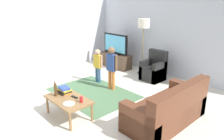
{
  "coord_description": "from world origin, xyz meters",
  "views": [
    {
      "loc": [
        3.72,
        -2.83,
        2.3
      ],
      "look_at": [
        0.0,
        0.6,
        0.65
      ],
      "focal_mm": 33.99,
      "sensor_mm": 36.0,
      "label": 1
    }
  ],
  "objects_px": {
    "bottle": "(55,90)",
    "tv_remote": "(75,97)",
    "plate": "(69,104)",
    "child_near_tv": "(98,63)",
    "coffee_table": "(68,101)",
    "floor_lamp": "(144,26)",
    "couch": "(169,111)",
    "soda_can": "(81,99)",
    "tv": "(115,44)",
    "armchair": "(154,70)",
    "tv_stand": "(116,61)",
    "child_center": "(112,64)",
    "book_stack": "(64,90)"
  },
  "relations": [
    {
      "from": "book_stack",
      "to": "plate",
      "type": "relative_size",
      "value": 1.31
    },
    {
      "from": "bottle",
      "to": "tv_remote",
      "type": "distance_m",
      "value": 0.43
    },
    {
      "from": "tv",
      "to": "tv_stand",
      "type": "bearing_deg",
      "value": 90.0
    },
    {
      "from": "tv_stand",
      "to": "child_center",
      "type": "bearing_deg",
      "value": -46.88
    },
    {
      "from": "child_near_tv",
      "to": "child_center",
      "type": "height_order",
      "value": "child_center"
    },
    {
      "from": "tv",
      "to": "plate",
      "type": "bearing_deg",
      "value": -56.91
    },
    {
      "from": "book_stack",
      "to": "coffee_table",
      "type": "bearing_deg",
      "value": -16.99
    },
    {
      "from": "tv",
      "to": "plate",
      "type": "distance_m",
      "value": 3.88
    },
    {
      "from": "bottle",
      "to": "soda_can",
      "type": "distance_m",
      "value": 0.64
    },
    {
      "from": "couch",
      "to": "book_stack",
      "type": "relative_size",
      "value": 6.26
    },
    {
      "from": "tv_remote",
      "to": "soda_can",
      "type": "height_order",
      "value": "soda_can"
    },
    {
      "from": "couch",
      "to": "coffee_table",
      "type": "bearing_deg",
      "value": -140.12
    },
    {
      "from": "book_stack",
      "to": "plate",
      "type": "xyz_separation_m",
      "value": [
        0.52,
        -0.21,
        -0.06
      ]
    },
    {
      "from": "couch",
      "to": "child_near_tv",
      "type": "xyz_separation_m",
      "value": [
        -2.68,
        0.4,
        0.31
      ]
    },
    {
      "from": "soda_can",
      "to": "armchair",
      "type": "bearing_deg",
      "value": 99.09
    },
    {
      "from": "tv_stand",
      "to": "soda_can",
      "type": "relative_size",
      "value": 10.0
    },
    {
      "from": "floor_lamp",
      "to": "tv_remote",
      "type": "xyz_separation_m",
      "value": [
        0.84,
        -3.17,
        -1.11
      ]
    },
    {
      "from": "floor_lamp",
      "to": "tv_remote",
      "type": "relative_size",
      "value": 10.47
    },
    {
      "from": "tv",
      "to": "couch",
      "type": "height_order",
      "value": "tv"
    },
    {
      "from": "floor_lamp",
      "to": "plate",
      "type": "xyz_separation_m",
      "value": [
        1.01,
        -3.41,
        -1.12
      ]
    },
    {
      "from": "floor_lamp",
      "to": "plate",
      "type": "bearing_deg",
      "value": -73.49
    },
    {
      "from": "floor_lamp",
      "to": "child_near_tv",
      "type": "relative_size",
      "value": 1.79
    },
    {
      "from": "child_near_tv",
      "to": "coffee_table",
      "type": "bearing_deg",
      "value": -56.21
    },
    {
      "from": "child_near_tv",
      "to": "tv_remote",
      "type": "distance_m",
      "value": 1.97
    },
    {
      "from": "bottle",
      "to": "plate",
      "type": "height_order",
      "value": "bottle"
    },
    {
      "from": "child_center",
      "to": "coffee_table",
      "type": "xyz_separation_m",
      "value": [
        0.49,
        -1.65,
        -0.33
      ]
    },
    {
      "from": "book_stack",
      "to": "floor_lamp",
      "type": "bearing_deg",
      "value": 98.79
    },
    {
      "from": "floor_lamp",
      "to": "tv_remote",
      "type": "bearing_deg",
      "value": -75.16
    },
    {
      "from": "plate",
      "to": "book_stack",
      "type": "bearing_deg",
      "value": 157.81
    },
    {
      "from": "bottle",
      "to": "floor_lamp",
      "type": "bearing_deg",
      "value": 98.5
    },
    {
      "from": "couch",
      "to": "floor_lamp",
      "type": "xyz_separation_m",
      "value": [
        -2.34,
        2.0,
        1.25
      ]
    },
    {
      "from": "floor_lamp",
      "to": "soda_can",
      "type": "height_order",
      "value": "floor_lamp"
    },
    {
      "from": "child_center",
      "to": "soda_can",
      "type": "bearing_deg",
      "value": -62.27
    },
    {
      "from": "armchair",
      "to": "tv_remote",
      "type": "bearing_deg",
      "value": -85.98
    },
    {
      "from": "coffee_table",
      "to": "book_stack",
      "type": "bearing_deg",
      "value": 163.01
    },
    {
      "from": "couch",
      "to": "plate",
      "type": "bearing_deg",
      "value": -133.2
    },
    {
      "from": "tv_stand",
      "to": "book_stack",
      "type": "distance_m",
      "value": 3.45
    },
    {
      "from": "tv_remote",
      "to": "child_near_tv",
      "type": "bearing_deg",
      "value": 118.31
    },
    {
      "from": "tv_stand",
      "to": "book_stack",
      "type": "xyz_separation_m",
      "value": [
        1.59,
        -3.05,
        0.24
      ]
    },
    {
      "from": "couch",
      "to": "tv_remote",
      "type": "relative_size",
      "value": 10.59
    },
    {
      "from": "tv_remote",
      "to": "tv_stand",
      "type": "bearing_deg",
      "value": 114.09
    },
    {
      "from": "floor_lamp",
      "to": "child_center",
      "type": "bearing_deg",
      "value": -79.76
    },
    {
      "from": "child_near_tv",
      "to": "child_center",
      "type": "relative_size",
      "value": 0.85
    },
    {
      "from": "child_near_tv",
      "to": "bottle",
      "type": "distance_m",
      "value": 2.0
    },
    {
      "from": "coffee_table",
      "to": "child_center",
      "type": "bearing_deg",
      "value": 106.67
    },
    {
      "from": "couch",
      "to": "child_near_tv",
      "type": "distance_m",
      "value": 2.73
    },
    {
      "from": "tv_remote",
      "to": "plate",
      "type": "distance_m",
      "value": 0.29
    },
    {
      "from": "tv_remote",
      "to": "plate",
      "type": "relative_size",
      "value": 0.77
    },
    {
      "from": "tv_remote",
      "to": "couch",
      "type": "bearing_deg",
      "value": 29.44
    },
    {
      "from": "child_near_tv",
      "to": "coffee_table",
      "type": "height_order",
      "value": "child_near_tv"
    }
  ]
}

